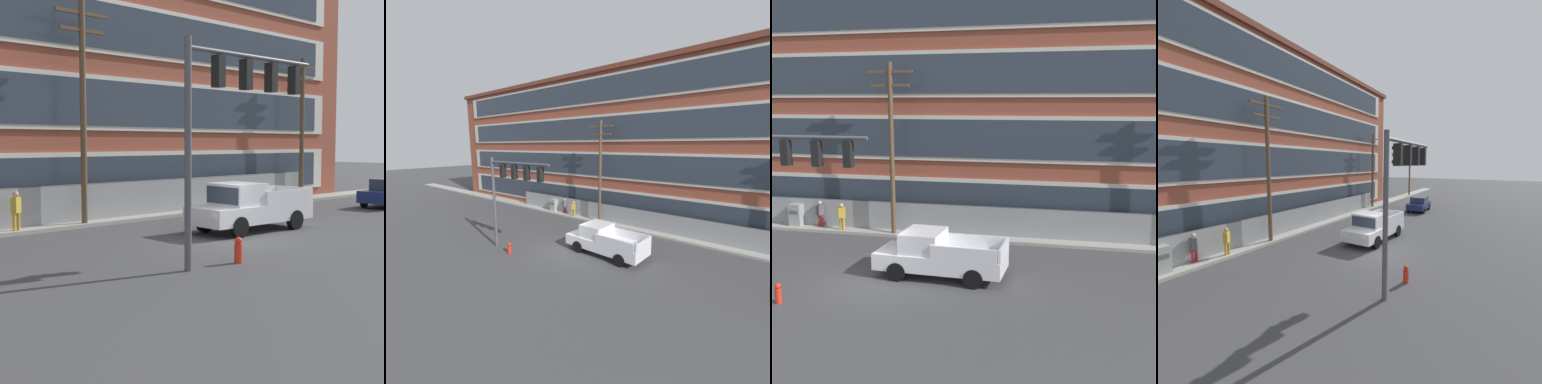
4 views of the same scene
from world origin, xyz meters
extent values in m
plane|color=#424244|center=(0.00, 0.00, 0.00)|extent=(160.00, 160.00, 0.00)
cube|color=#9E9B93|center=(0.00, 7.41, 0.08)|extent=(80.00, 1.63, 0.16)
cube|color=beige|center=(-3.31, 8.16, 1.90)|extent=(41.64, 0.10, 2.48)
cube|color=#2D3844|center=(-3.31, 8.10, 1.90)|extent=(39.83, 0.06, 2.07)
cube|color=beige|center=(-3.31, 8.16, 5.35)|extent=(41.64, 0.10, 2.48)
cube|color=#2D3844|center=(-3.31, 8.10, 5.35)|extent=(39.83, 0.06, 2.07)
cube|color=beige|center=(-3.31, 8.16, 8.80)|extent=(41.64, 0.10, 2.48)
cube|color=#2D3844|center=(-3.31, 8.10, 8.80)|extent=(39.83, 0.06, 2.07)
cube|color=gray|center=(0.76, 7.55, 0.88)|extent=(26.95, 0.04, 1.75)
cylinder|color=#4C4C51|center=(14.24, 7.55, 0.88)|extent=(0.06, 0.06, 1.75)
cylinder|color=#4C4C51|center=(0.76, 7.55, 1.75)|extent=(26.95, 0.05, 0.05)
cylinder|color=#4C4C51|center=(-4.35, -2.38, 3.21)|extent=(0.20, 0.20, 6.42)
cylinder|color=#4C4C51|center=(-1.63, -2.38, 6.12)|extent=(5.44, 0.14, 0.14)
cube|color=black|center=(-3.17, -2.38, 5.57)|extent=(0.28, 0.32, 0.90)
cylinder|color=#4B0807|center=(-3.17, -2.20, 5.85)|extent=(0.04, 0.18, 0.18)
cylinder|color=gold|center=(-3.17, -2.20, 5.57)|extent=(0.04, 0.18, 0.18)
cylinder|color=#0A4011|center=(-3.17, -2.20, 5.29)|extent=(0.04, 0.18, 0.18)
cube|color=black|center=(-1.99, -2.38, 5.57)|extent=(0.28, 0.32, 0.90)
cylinder|color=#4B0807|center=(-1.99, -2.20, 5.85)|extent=(0.04, 0.18, 0.18)
cylinder|color=#503E08|center=(-1.99, -2.20, 5.57)|extent=(0.04, 0.18, 0.18)
cylinder|color=green|center=(-1.99, -2.20, 5.29)|extent=(0.04, 0.18, 0.18)
cube|color=black|center=(-0.80, -2.38, 5.57)|extent=(0.28, 0.32, 0.90)
cylinder|color=#4B0807|center=(-0.80, -2.20, 5.85)|extent=(0.04, 0.18, 0.18)
cylinder|color=#503E08|center=(-0.80, -2.20, 5.57)|extent=(0.04, 0.18, 0.18)
cylinder|color=green|center=(-0.80, -2.20, 5.29)|extent=(0.04, 0.18, 0.18)
cube|color=black|center=(0.38, -2.38, 5.57)|extent=(0.28, 0.32, 0.90)
cylinder|color=red|center=(0.38, -2.20, 5.85)|extent=(0.04, 0.18, 0.18)
cylinder|color=#503E08|center=(0.38, -2.20, 5.57)|extent=(0.04, 0.18, 0.18)
cylinder|color=#0A4011|center=(0.38, -2.20, 5.29)|extent=(0.04, 0.18, 0.18)
cube|color=silver|center=(2.59, 1.34, 0.75)|extent=(5.53, 2.28, 0.70)
cube|color=silver|center=(1.83, 1.37, 1.53)|extent=(1.71, 1.97, 0.87)
cube|color=#283342|center=(0.99, 1.40, 1.53)|extent=(0.13, 1.70, 0.65)
cube|color=silver|center=(3.78, 0.32, 1.38)|extent=(2.73, 0.23, 0.56)
cube|color=silver|center=(3.86, 2.26, 1.38)|extent=(2.73, 0.23, 0.56)
cube|color=silver|center=(5.28, 1.23, 1.38)|extent=(0.18, 1.99, 0.56)
cylinder|color=black|center=(0.92, 0.45, 0.40)|extent=(0.81, 0.29, 0.80)
cylinder|color=black|center=(1.00, 2.36, 0.40)|extent=(0.81, 0.29, 0.80)
cylinder|color=black|center=(4.19, 0.32, 0.40)|extent=(0.81, 0.29, 0.80)
cylinder|color=black|center=(4.27, 2.23, 0.40)|extent=(0.81, 0.29, 0.80)
cube|color=white|center=(-0.18, 0.73, 0.85)|extent=(0.07, 0.24, 0.16)
cube|color=white|center=(-0.12, 2.17, 0.85)|extent=(0.07, 0.24, 0.16)
cylinder|color=black|center=(13.56, 2.62, 0.32)|extent=(0.65, 0.23, 0.64)
cylinder|color=brown|center=(-1.64, 6.94, 4.69)|extent=(0.26, 0.26, 9.38)
cube|color=brown|center=(-1.64, 6.94, 8.88)|extent=(2.50, 0.14, 0.14)
cube|color=brown|center=(-1.64, 6.94, 8.18)|extent=(2.12, 0.14, 0.14)
cylinder|color=brown|center=(13.94, 7.12, 4.28)|extent=(0.26, 0.26, 8.57)
cube|color=brown|center=(13.94, 7.12, 8.07)|extent=(2.28, 0.14, 0.14)
cube|color=brown|center=(13.94, 7.12, 7.37)|extent=(1.94, 0.14, 0.14)
cylinder|color=#B7932D|center=(-4.84, 6.94, 0.42)|extent=(0.14, 0.14, 0.85)
cylinder|color=#B7932D|center=(-4.66, 6.94, 0.42)|extent=(0.14, 0.14, 0.85)
cube|color=#B7932D|center=(-4.75, 6.94, 1.15)|extent=(0.47, 0.42, 0.60)
sphere|color=tan|center=(-4.75, 6.94, 1.57)|extent=(0.24, 0.24, 0.24)
cylinder|color=red|center=(-2.55, -2.62, 0.29)|extent=(0.24, 0.24, 0.58)
sphere|color=red|center=(-2.55, -2.62, 0.67)|extent=(0.22, 0.22, 0.22)
camera|label=1|loc=(-15.34, -14.13, 3.55)|focal=55.00mm
camera|label=2|loc=(11.18, -12.59, 7.21)|focal=24.00mm
camera|label=3|loc=(7.76, -17.46, 7.33)|focal=45.00mm
camera|label=4|loc=(-13.07, -6.10, 5.22)|focal=24.00mm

